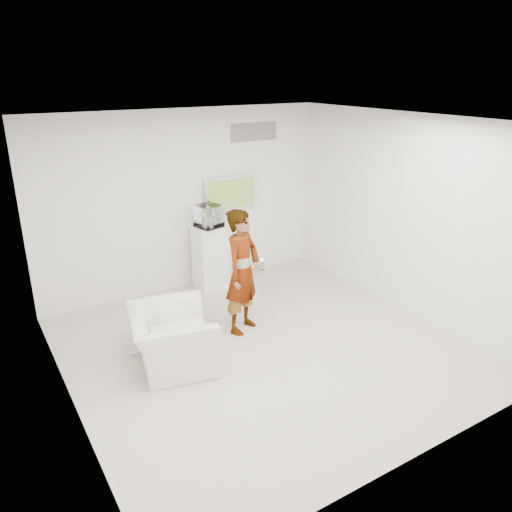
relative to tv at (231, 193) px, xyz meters
name	(u,v)px	position (x,y,z in m)	size (l,w,h in m)	color
room	(265,244)	(-0.85, -2.45, -0.05)	(5.01, 5.01, 3.00)	#B9B6AA
tv	(231,193)	(0.00, 0.00, 0.00)	(1.00, 0.08, 0.60)	silver
logo_decal	(254,132)	(0.50, 0.04, 1.00)	(0.90, 0.02, 0.30)	slate
person	(243,272)	(-0.83, -1.83, -0.65)	(0.66, 0.43, 1.80)	silver
armchair	(172,338)	(-2.06, -2.16, -1.18)	(1.14, 1.00, 0.74)	silver
pedestal	(210,258)	(-0.57, -0.27, -1.00)	(0.54, 0.54, 1.10)	white
floor_uplight	(262,265)	(0.58, -0.10, -1.43)	(0.16, 0.16, 0.24)	silver
vitrine	(209,216)	(-0.57, -0.27, -0.26)	(0.37, 0.37, 0.37)	white
console	(209,221)	(-0.57, -0.27, -0.35)	(0.04, 0.14, 0.20)	white
wii_remote	(242,217)	(-0.68, -1.58, 0.07)	(0.03, 0.13, 0.03)	white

